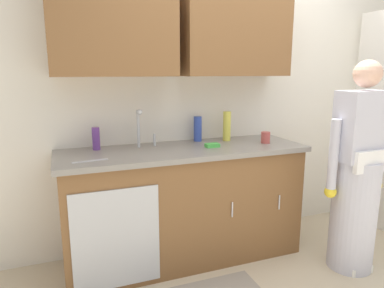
{
  "coord_description": "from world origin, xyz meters",
  "views": [
    {
      "loc": [
        -1.45,
        -1.84,
        1.54
      ],
      "look_at": [
        -0.54,
        0.55,
        1.0
      ],
      "focal_mm": 32.48,
      "sensor_mm": 36.0,
      "label": 1
    }
  ],
  "objects_px": {
    "person_at_sink": "(357,184)",
    "sponge": "(212,145)",
    "bottle_water_tall": "(96,139)",
    "cup_by_sink": "(266,138)",
    "sink": "(148,152)",
    "bottle_soap": "(227,126)",
    "knife_on_counter": "(90,161)",
    "bottle_water_short": "(198,129)"
  },
  "relations": [
    {
      "from": "sink",
      "to": "bottle_soap",
      "type": "bearing_deg",
      "value": 10.95
    },
    {
      "from": "sink",
      "to": "bottle_water_tall",
      "type": "height_order",
      "value": "sink"
    },
    {
      "from": "bottle_water_tall",
      "to": "sponge",
      "type": "relative_size",
      "value": 1.6
    },
    {
      "from": "person_at_sink",
      "to": "bottle_water_short",
      "type": "relative_size",
      "value": 7.52
    },
    {
      "from": "bottle_water_tall",
      "to": "cup_by_sink",
      "type": "distance_m",
      "value": 1.39
    },
    {
      "from": "bottle_water_short",
      "to": "knife_on_counter",
      "type": "relative_size",
      "value": 0.9
    },
    {
      "from": "bottle_water_short",
      "to": "cup_by_sink",
      "type": "height_order",
      "value": "bottle_water_short"
    },
    {
      "from": "person_at_sink",
      "to": "sponge",
      "type": "relative_size",
      "value": 14.73
    },
    {
      "from": "sink",
      "to": "bottle_water_tall",
      "type": "relative_size",
      "value": 2.85
    },
    {
      "from": "person_at_sink",
      "to": "bottle_soap",
      "type": "distance_m",
      "value": 1.13
    },
    {
      "from": "bottle_soap",
      "to": "bottle_water_short",
      "type": "bearing_deg",
      "value": 164.08
    },
    {
      "from": "cup_by_sink",
      "to": "sponge",
      "type": "bearing_deg",
      "value": 178.42
    },
    {
      "from": "sink",
      "to": "person_at_sink",
      "type": "distance_m",
      "value": 1.62
    },
    {
      "from": "sink",
      "to": "knife_on_counter",
      "type": "bearing_deg",
      "value": -158.34
    },
    {
      "from": "bottle_water_short",
      "to": "knife_on_counter",
      "type": "bearing_deg",
      "value": -157.48
    },
    {
      "from": "sink",
      "to": "bottle_water_tall",
      "type": "bearing_deg",
      "value": 154.47
    },
    {
      "from": "person_at_sink",
      "to": "cup_by_sink",
      "type": "distance_m",
      "value": 0.79
    },
    {
      "from": "bottle_water_tall",
      "to": "knife_on_counter",
      "type": "bearing_deg",
      "value": -102.61
    },
    {
      "from": "bottle_water_tall",
      "to": "cup_by_sink",
      "type": "height_order",
      "value": "bottle_water_tall"
    },
    {
      "from": "bottle_soap",
      "to": "bottle_water_short",
      "type": "relative_size",
      "value": 1.19
    },
    {
      "from": "bottle_water_tall",
      "to": "cup_by_sink",
      "type": "bearing_deg",
      "value": -10.29
    },
    {
      "from": "bottle_soap",
      "to": "sponge",
      "type": "bearing_deg",
      "value": -138.32
    },
    {
      "from": "person_at_sink",
      "to": "cup_by_sink",
      "type": "height_order",
      "value": "person_at_sink"
    },
    {
      "from": "bottle_water_tall",
      "to": "sponge",
      "type": "height_order",
      "value": "bottle_water_tall"
    },
    {
      "from": "sink",
      "to": "bottle_water_short",
      "type": "relative_size",
      "value": 2.32
    },
    {
      "from": "sink",
      "to": "bottle_soap",
      "type": "relative_size",
      "value": 1.95
    },
    {
      "from": "bottle_soap",
      "to": "cup_by_sink",
      "type": "height_order",
      "value": "bottle_soap"
    },
    {
      "from": "cup_by_sink",
      "to": "knife_on_counter",
      "type": "height_order",
      "value": "cup_by_sink"
    },
    {
      "from": "sink",
      "to": "bottle_water_short",
      "type": "distance_m",
      "value": 0.56
    },
    {
      "from": "person_at_sink",
      "to": "bottle_water_tall",
      "type": "bearing_deg",
      "value": 156.46
    },
    {
      "from": "sink",
      "to": "person_at_sink",
      "type": "xyz_separation_m",
      "value": [
        1.48,
        -0.63,
        -0.23
      ]
    },
    {
      "from": "bottle_soap",
      "to": "bottle_water_short",
      "type": "distance_m",
      "value": 0.26
    },
    {
      "from": "person_at_sink",
      "to": "cup_by_sink",
      "type": "relative_size",
      "value": 17.01
    },
    {
      "from": "bottle_water_tall",
      "to": "bottle_water_short",
      "type": "bearing_deg",
      "value": 2.65
    },
    {
      "from": "sink",
      "to": "bottle_water_tall",
      "type": "distance_m",
      "value": 0.42
    },
    {
      "from": "knife_on_counter",
      "to": "sponge",
      "type": "relative_size",
      "value": 2.18
    },
    {
      "from": "sink",
      "to": "knife_on_counter",
      "type": "xyz_separation_m",
      "value": [
        -0.44,
        -0.18,
        0.02
      ]
    },
    {
      "from": "person_at_sink",
      "to": "sponge",
      "type": "bearing_deg",
      "value": 149.45
    },
    {
      "from": "bottle_water_tall",
      "to": "cup_by_sink",
      "type": "xyz_separation_m",
      "value": [
        1.37,
        -0.25,
        -0.04
      ]
    },
    {
      "from": "bottle_soap",
      "to": "cup_by_sink",
      "type": "relative_size",
      "value": 2.69
    },
    {
      "from": "person_at_sink",
      "to": "sponge",
      "type": "xyz_separation_m",
      "value": [
        -0.96,
        0.57,
        0.26
      ]
    },
    {
      "from": "bottle_water_short",
      "to": "sponge",
      "type": "relative_size",
      "value": 1.96
    }
  ]
}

